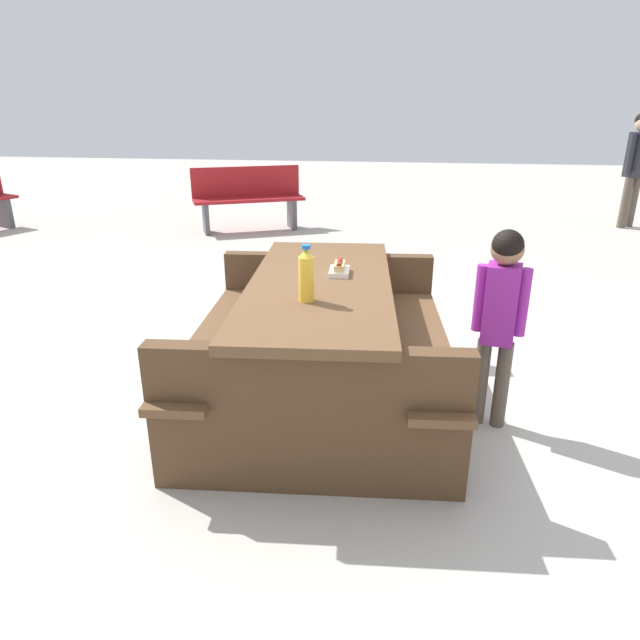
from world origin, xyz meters
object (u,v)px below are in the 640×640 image
(child_in_coat, at_px, (501,305))
(park_bench_mid, at_px, (248,197))
(hotdog_tray, at_px, (339,269))
(bystander_adult, at_px, (638,155))
(picnic_table, at_px, (320,333))
(soda_bottle, at_px, (306,275))

(child_in_coat, bearing_deg, park_bench_mid, 28.95)
(hotdog_tray, height_order, child_in_coat, child_in_coat)
(child_in_coat, distance_m, bystander_adult, 6.33)
(picnic_table, bearing_deg, soda_bottle, 177.33)
(soda_bottle, distance_m, park_bench_mid, 5.34)
(park_bench_mid, distance_m, bystander_adult, 5.38)
(park_bench_mid, bearing_deg, bystander_adult, -79.66)
(picnic_table, bearing_deg, hotdog_tray, -30.94)
(child_in_coat, bearing_deg, picnic_table, 85.31)
(hotdog_tray, relative_size, child_in_coat, 0.17)
(hotdog_tray, xyz_separation_m, child_in_coat, (-0.22, -0.85, -0.09))
(child_in_coat, distance_m, park_bench_mid, 5.48)
(picnic_table, relative_size, soda_bottle, 6.89)
(picnic_table, xyz_separation_m, bystander_adult, (5.68, -3.56, 0.55))
(soda_bottle, bearing_deg, bystander_adult, -30.73)
(child_in_coat, bearing_deg, hotdog_tray, 75.26)
(bystander_adult, bearing_deg, soda_bottle, 149.27)
(picnic_table, height_order, bystander_adult, bystander_adult)
(child_in_coat, height_order, bystander_adult, bystander_adult)
(park_bench_mid, relative_size, bystander_adult, 0.98)
(soda_bottle, height_order, child_in_coat, child_in_coat)
(picnic_table, distance_m, hotdog_tray, 0.38)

